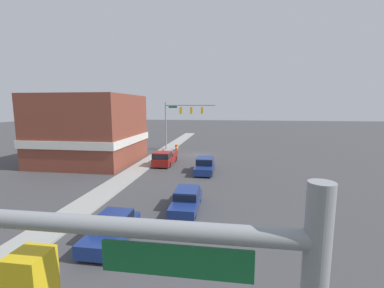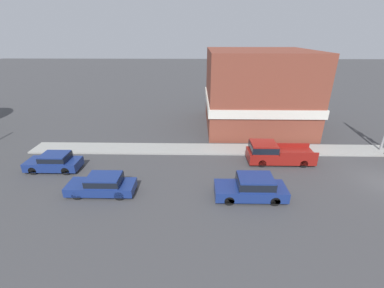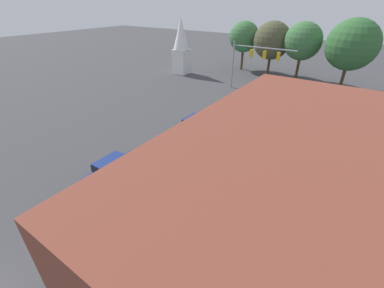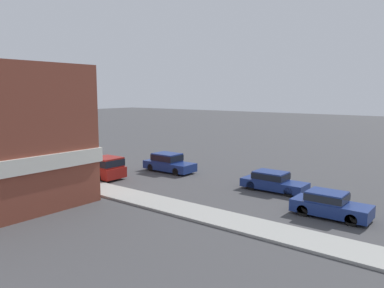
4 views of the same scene
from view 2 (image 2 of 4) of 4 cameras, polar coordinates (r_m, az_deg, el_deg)
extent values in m
plane|color=#424244|center=(24.34, 36.94, -6.92)|extent=(200.00, 200.00, 0.00)
cube|color=#9E9E99|center=(28.56, 30.84, -1.20)|extent=(2.40, 60.00, 0.14)
cylinder|color=black|center=(17.31, 8.29, -12.33)|extent=(0.22, 0.66, 0.66)
cylinder|color=black|center=(18.70, 7.70, -9.29)|extent=(0.22, 0.66, 0.66)
cylinder|color=black|center=(17.92, 17.97, -11.98)|extent=(0.22, 0.66, 0.66)
cylinder|color=black|center=(19.27, 16.63, -9.09)|extent=(0.22, 0.66, 0.66)
cube|color=navy|center=(18.12, 12.76, -10.10)|extent=(1.92, 4.80, 0.71)
cube|color=navy|center=(17.80, 13.89, -8.13)|extent=(1.76, 2.30, 0.74)
cube|color=black|center=(17.80, 13.89, -8.13)|extent=(1.78, 2.39, 0.52)
cylinder|color=black|center=(24.07, -31.87, -5.05)|extent=(0.22, 0.66, 0.66)
cylinder|color=black|center=(25.21, -30.11, -3.42)|extent=(0.22, 0.66, 0.66)
cylinder|color=black|center=(22.75, -26.26, -5.39)|extent=(0.22, 0.66, 0.66)
cylinder|color=black|center=(23.96, -24.70, -3.65)|extent=(0.22, 0.66, 0.66)
cube|color=navy|center=(23.88, -28.38, -3.93)|extent=(1.76, 4.25, 0.70)
cube|color=navy|center=(23.50, -28.13, -2.59)|extent=(1.62, 2.04, 0.56)
cube|color=black|center=(23.50, -28.13, -2.59)|extent=(1.63, 2.12, 0.40)
cylinder|color=black|center=(19.28, -24.25, -10.30)|extent=(0.22, 0.66, 0.66)
cylinder|color=black|center=(20.45, -22.54, -7.98)|extent=(0.22, 0.66, 0.66)
cylinder|color=black|center=(18.26, -15.88, -10.96)|extent=(0.22, 0.66, 0.66)
cylinder|color=black|center=(19.49, -14.65, -8.44)|extent=(0.22, 0.66, 0.66)
cube|color=navy|center=(19.24, -19.48, -9.01)|extent=(1.75, 4.66, 0.60)
cube|color=navy|center=(18.84, -18.92, -7.51)|extent=(1.61, 2.23, 0.60)
cube|color=black|center=(18.84, -18.92, -7.51)|extent=(1.63, 2.32, 0.42)
cylinder|color=black|center=(22.34, 15.30, -4.18)|extent=(0.22, 0.66, 0.66)
cylinder|color=black|center=(23.94, 14.32, -2.13)|extent=(0.22, 0.66, 0.66)
cylinder|color=black|center=(23.43, 23.55, -4.05)|extent=(0.22, 0.66, 0.66)
cylinder|color=black|center=(24.97, 22.08, -2.11)|extent=(0.22, 0.66, 0.66)
cube|color=maroon|center=(23.49, 18.97, -2.49)|extent=(2.07, 5.58, 0.85)
cube|color=maroon|center=(22.73, 15.56, -0.66)|extent=(1.96, 2.12, 0.78)
cube|color=black|center=(22.73, 15.56, -0.66)|extent=(1.99, 2.21, 0.54)
cube|color=maroon|center=(22.83, 22.74, -2.18)|extent=(0.12, 3.16, 0.35)
cube|color=maroon|center=(24.49, 21.21, -0.21)|extent=(0.12, 3.16, 0.35)
cube|color=brown|center=(31.27, 14.24, 11.65)|extent=(11.31, 11.34, 8.70)
cube|color=silver|center=(31.55, 14.00, 9.35)|extent=(11.61, 11.64, 0.90)
camera|label=1|loc=(26.98, -61.34, 4.60)|focal=24.00mm
camera|label=3|loc=(31.43, 29.11, 23.46)|focal=24.00mm
camera|label=4|loc=(43.34, -24.73, 16.99)|focal=35.00mm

